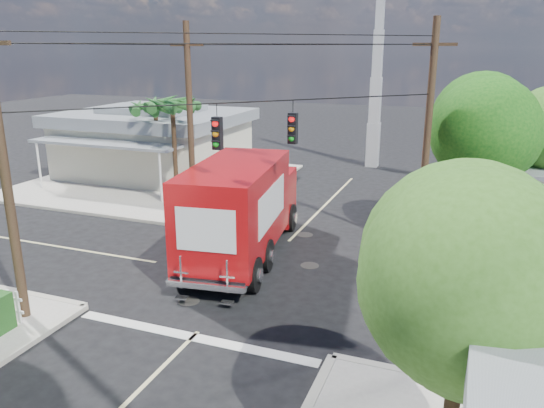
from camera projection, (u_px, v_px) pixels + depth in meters
The scene contains 12 objects.
ground at pixel (252, 278), 18.88m from camera, with size 120.00×120.00×0.00m, color black.
sidewalk_nw at pixel (158, 181), 32.33m from camera, with size 14.12×14.12×0.14m.
road_markings at pixel (235, 295), 17.56m from camera, with size 32.00×32.00×0.01m.
building_nw at pixel (154, 141), 33.52m from camera, with size 10.80×10.20×4.30m.
radio_tower at pixel (376, 83), 35.01m from camera, with size 0.80×0.80×17.00m.
tree_ne_front at pixel (483, 129), 21.10m from camera, with size 4.21×4.14×6.66m.
tree_se at pixel (466, 288), 8.84m from camera, with size 3.67×3.54×5.62m.
palm_nw_front at pixel (172, 106), 26.73m from camera, with size 3.01×3.08×5.59m.
palm_nw_back at pixel (155, 109), 28.87m from camera, with size 3.01×3.08×5.19m.
utility_poles at pixel (228, 138), 19.53m from camera, with size 12.00×10.68×9.00m.
vending_boxes at pixel (454, 228), 22.00m from camera, with size 1.90×0.50×1.10m.
delivery_truck at pixel (242, 208), 20.39m from camera, with size 3.89×9.14×3.84m.
Camera 1 is at (6.87, -15.95, 7.89)m, focal length 35.00 mm.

